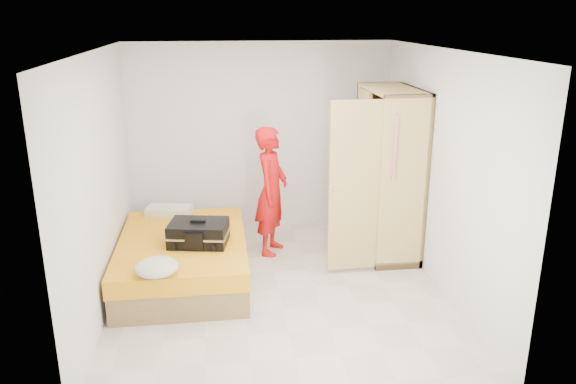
{
  "coord_description": "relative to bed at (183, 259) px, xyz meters",
  "views": [
    {
      "loc": [
        -0.63,
        -5.62,
        2.95
      ],
      "look_at": [
        0.17,
        0.43,
        1.0
      ],
      "focal_mm": 35.0,
      "sensor_mm": 36.0,
      "label": 1
    }
  ],
  "objects": [
    {
      "name": "bed",
      "position": [
        0.0,
        0.0,
        0.0
      ],
      "size": [
        1.42,
        2.02,
        0.5
      ],
      "color": "olive",
      "rests_on": "ground"
    },
    {
      "name": "room",
      "position": [
        1.05,
        -0.4,
        1.05
      ],
      "size": [
        4.0,
        4.02,
        2.6
      ],
      "color": "beige",
      "rests_on": "ground"
    },
    {
      "name": "wardrobe",
      "position": [
        2.5,
        0.45,
        0.75
      ],
      "size": [
        1.17,
        1.2,
        2.1
      ],
      "color": "#DBB96B",
      "rests_on": "ground"
    },
    {
      "name": "round_cushion",
      "position": [
        -0.2,
        -0.9,
        0.33
      ],
      "size": [
        0.42,
        0.42,
        0.16
      ],
      "primitive_type": "ellipsoid",
      "color": "silver",
      "rests_on": "bed"
    },
    {
      "name": "suitcase",
      "position": [
        0.19,
        -0.16,
        0.37
      ],
      "size": [
        0.72,
        0.59,
        0.28
      ],
      "rotation": [
        0.0,
        0.0,
        -0.19
      ],
      "color": "black",
      "rests_on": "bed"
    },
    {
      "name": "pillow",
      "position": [
        -0.2,
        0.85,
        0.3
      ],
      "size": [
        0.6,
        0.39,
        0.1
      ],
      "primitive_type": "cube",
      "rotation": [
        0.0,
        0.0,
        -0.21
      ],
      "color": "silver",
      "rests_on": "bed"
    },
    {
      "name": "person",
      "position": [
        1.09,
        0.66,
        0.57
      ],
      "size": [
        0.58,
        0.7,
        1.64
      ],
      "primitive_type": "imported",
      "rotation": [
        0.0,
        0.0,
        1.2
      ],
      "color": "red",
      "rests_on": "ground"
    }
  ]
}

